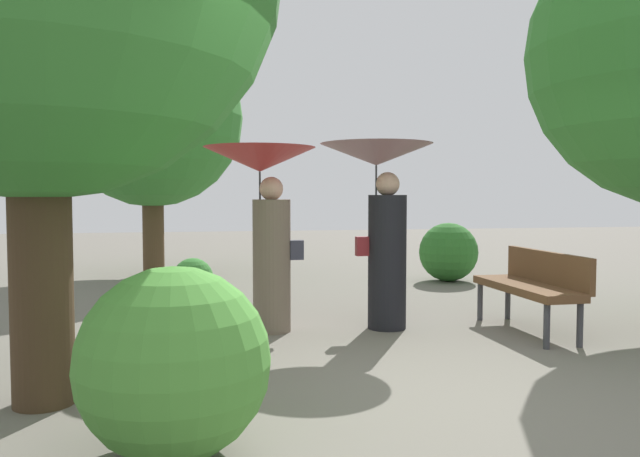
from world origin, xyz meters
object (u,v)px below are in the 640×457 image
Objects in this scene: tree_near_left at (151,103)px; person_right at (381,200)px; person_left at (265,201)px; park_bench at (533,283)px.

person_right is at bearing -61.94° from tree_near_left.
tree_near_left is at bearing 24.08° from person_left.
person_right is 0.41× the size of tree_near_left.
park_bench is at bearing -52.79° from tree_near_left.
person_left reaches higher than park_bench.
person_right is 5.89m from tree_near_left.
tree_near_left reaches higher than person_left.
tree_near_left is (-4.15, 5.46, 2.50)m from park_bench.
tree_near_left is at bearing -143.30° from park_bench.
person_left is at bearing -102.22° from park_bench.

